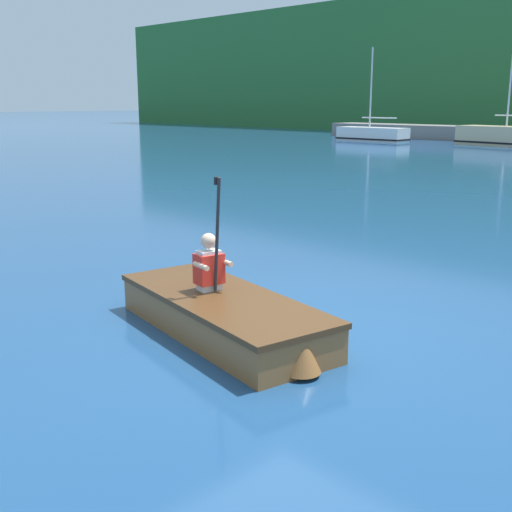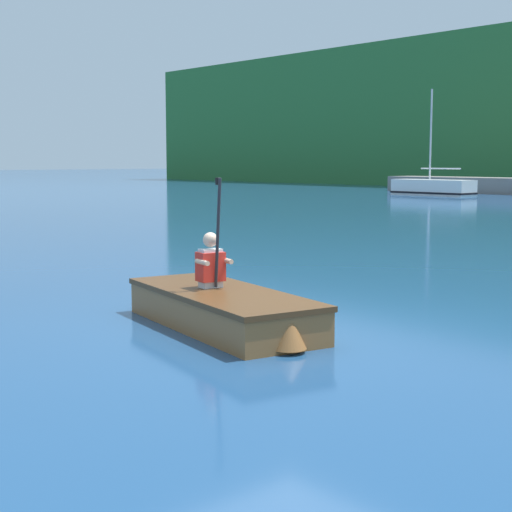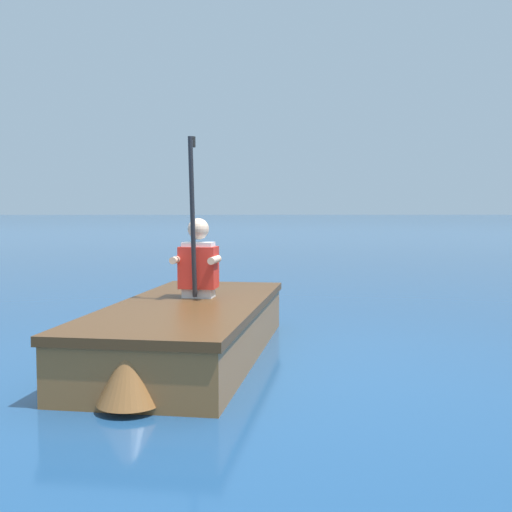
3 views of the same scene
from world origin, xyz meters
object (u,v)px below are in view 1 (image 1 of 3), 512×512
(rowboat_foreground, at_px, (225,313))
(person_paddler, at_px, (209,265))
(moored_boat_dock_east_inner, at_px, (511,137))
(moored_boat_dock_center_far, at_px, (372,134))

(rowboat_foreground, xyz_separation_m, person_paddler, (-0.31, 0.06, 0.47))
(person_paddler, bearing_deg, moored_boat_dock_east_inner, 108.26)
(rowboat_foreground, bearing_deg, moored_boat_dock_east_inner, 108.73)
(moored_boat_dock_east_inner, distance_m, person_paddler, 32.92)
(rowboat_foreground, height_order, person_paddler, person_paddler)
(moored_boat_dock_center_far, height_order, rowboat_foreground, moored_boat_dock_center_far)
(moored_boat_dock_east_inner, distance_m, rowboat_foreground, 33.07)
(moored_boat_dock_center_far, relative_size, person_paddler, 4.54)
(moored_boat_dock_east_inner, height_order, rowboat_foreground, moored_boat_dock_east_inner)
(moored_boat_dock_center_far, relative_size, rowboat_foreground, 1.89)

